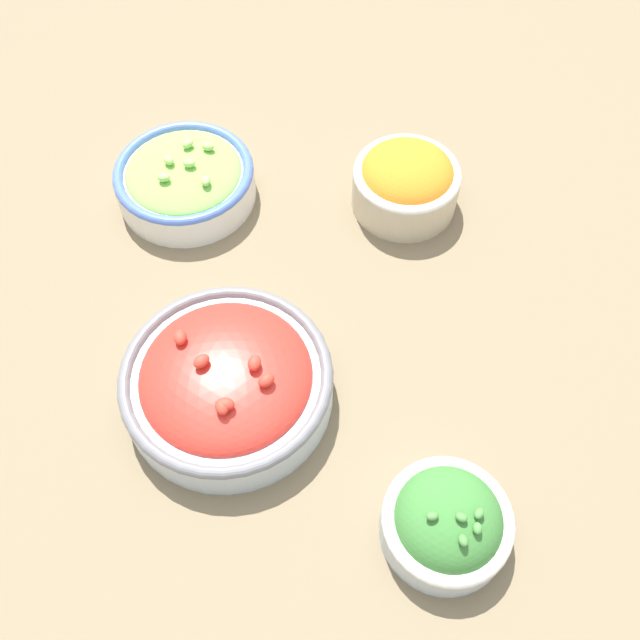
{
  "coord_description": "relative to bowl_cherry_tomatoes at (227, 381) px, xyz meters",
  "views": [
    {
      "loc": [
        0.38,
        -0.02,
        0.63
      ],
      "look_at": [
        0.0,
        0.0,
        0.03
      ],
      "focal_mm": 40.0,
      "sensor_mm": 36.0,
      "label": 1
    }
  ],
  "objects": [
    {
      "name": "ground_plane",
      "position": [
        -0.06,
        0.09,
        -0.03
      ],
      "size": [
        3.0,
        3.0,
        0.0
      ],
      "primitive_type": "plane",
      "color": "#75664C"
    },
    {
      "name": "bowl_cherry_tomatoes",
      "position": [
        0.0,
        0.0,
        0.0
      ],
      "size": [
        0.2,
        0.2,
        0.07
      ],
      "color": "#B2C1CC",
      "rests_on": "ground_plane"
    },
    {
      "name": "bowl_lettuce",
      "position": [
        -0.26,
        -0.05,
        -0.0
      ],
      "size": [
        0.16,
        0.16,
        0.06
      ],
      "color": "silver",
      "rests_on": "ground_plane"
    },
    {
      "name": "bowl_broccoli",
      "position": [
        0.14,
        0.19,
        -0.0
      ],
      "size": [
        0.11,
        0.11,
        0.07
      ],
      "color": "#B2C1CC",
      "rests_on": "ground_plane"
    },
    {
      "name": "bowl_carrots",
      "position": [
        -0.24,
        0.2,
        0.01
      ],
      "size": [
        0.12,
        0.12,
        0.07
      ],
      "color": "beige",
      "rests_on": "ground_plane"
    }
  ]
}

